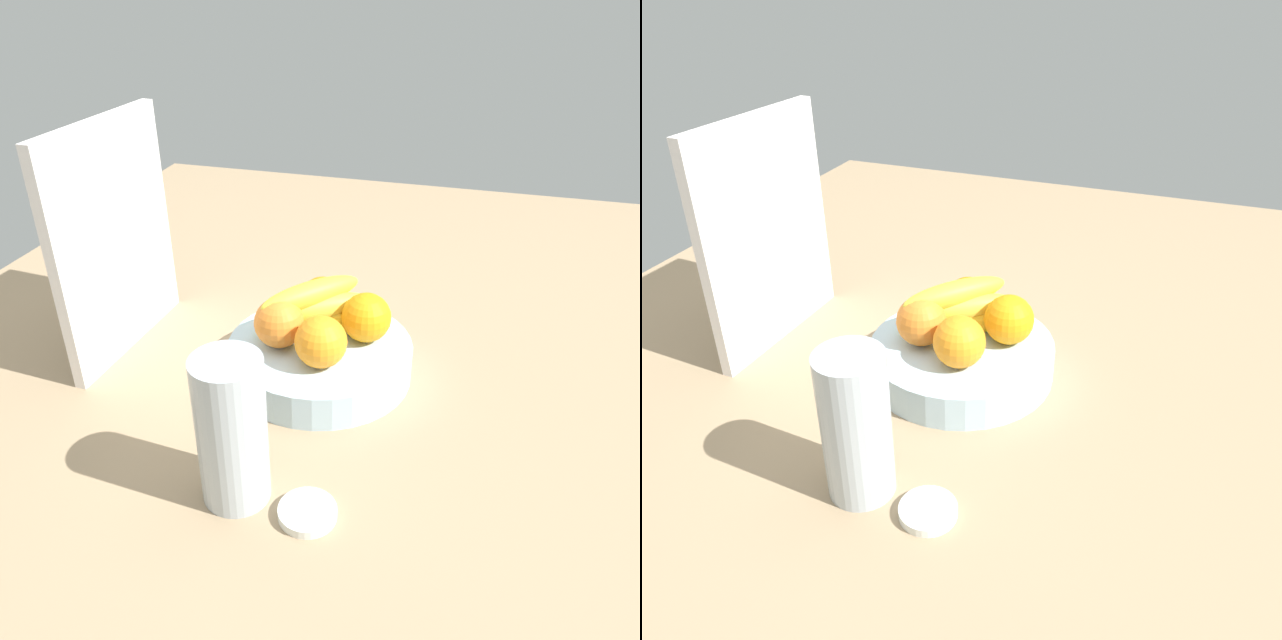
{
  "view_description": "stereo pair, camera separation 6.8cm",
  "coord_description": "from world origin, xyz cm",
  "views": [
    {
      "loc": [
        -78.72,
        -23.54,
        55.94
      ],
      "look_at": [
        -3.01,
        -2.21,
        9.29
      ],
      "focal_mm": 35.13,
      "sensor_mm": 36.0,
      "label": 1
    },
    {
      "loc": [
        -76.6,
        -29.99,
        55.94
      ],
      "look_at": [
        -3.01,
        -2.21,
        9.29
      ],
      "focal_mm": 35.13,
      "sensor_mm": 36.0,
      "label": 2
    }
  ],
  "objects": [
    {
      "name": "ground_plane",
      "position": [
        0.0,
        0.0,
        -1.5
      ],
      "size": [
        180.0,
        140.0,
        3.0
      ],
      "primitive_type": "cube",
      "color": "#987F5F"
    },
    {
      "name": "fruit_bowl",
      "position": [
        -3.01,
        -2.21,
        2.65
      ],
      "size": [
        27.71,
        27.71,
        5.29
      ],
      "primitive_type": "cylinder",
      "color": "silver",
      "rests_on": "ground_plane"
    },
    {
      "name": "orange_front_left",
      "position": [
        -8.28,
        -3.81,
        9.02
      ],
      "size": [
        7.45,
        7.45,
        7.45
      ],
      "primitive_type": "sphere",
      "color": "orange",
      "rests_on": "fruit_bowl"
    },
    {
      "name": "orange_front_right",
      "position": [
        -0.49,
        -8.5,
        9.02
      ],
      "size": [
        7.45,
        7.45,
        7.45
      ],
      "primitive_type": "sphere",
      "color": "orange",
      "rests_on": "fruit_bowl"
    },
    {
      "name": "orange_center",
      "position": [
        3.3,
        -0.87,
        9.02
      ],
      "size": [
        7.45,
        7.45,
        7.45
      ],
      "primitive_type": "sphere",
      "color": "orange",
      "rests_on": "fruit_bowl"
    },
    {
      "name": "orange_back_left",
      "position": [
        -4.95,
        3.45,
        9.02
      ],
      "size": [
        7.45,
        7.45,
        7.45
      ],
      "primitive_type": "sphere",
      "color": "orange",
      "rests_on": "fruit_bowl"
    },
    {
      "name": "banana_bunch",
      "position": [
        -0.28,
        -0.45,
        9.49
      ],
      "size": [
        15.44,
        17.46,
        8.4
      ],
      "color": "yellow",
      "rests_on": "fruit_bowl"
    },
    {
      "name": "cutting_board",
      "position": [
        -2.71,
        30.27,
        18.0
      ],
      "size": [
        28.05,
        2.83,
        36.0
      ],
      "primitive_type": "cube",
      "rotation": [
        0.0,
        0.0,
        -0.04
      ],
      "color": "white",
      "rests_on": "ground_plane"
    },
    {
      "name": "thermos_tumbler",
      "position": [
        -29.66,
        0.54,
        9.58
      ],
      "size": [
        8.07,
        8.07,
        19.16
      ],
      "primitive_type": "cylinder",
      "color": "#B0BBC3",
      "rests_on": "ground_plane"
    },
    {
      "name": "jar_lid",
      "position": [
        -30.78,
        -8.54,
        0.58
      ],
      "size": [
        6.83,
        6.83,
        1.16
      ],
      "primitive_type": "cylinder",
      "color": "white",
      "rests_on": "ground_plane"
    }
  ]
}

